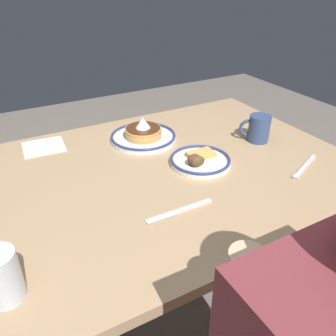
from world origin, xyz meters
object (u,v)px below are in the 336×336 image
object	(u,v)px
coffee_mug	(258,128)
drinking_glass	(2,279)
paper_napkin	(44,147)
plate_near_main	(143,135)
plate_center_pancakes	(200,160)
butter_knife	(180,211)
fork_near	(304,167)

from	to	relation	value
coffee_mug	drinking_glass	bearing A→B (deg)	18.67
paper_napkin	coffee_mug	bearing A→B (deg)	155.37
plate_near_main	paper_napkin	world-z (taller)	plate_near_main
plate_center_pancakes	drinking_glass	distance (m)	0.71
drinking_glass	paper_napkin	xyz separation A→B (m)	(-0.21, -0.67, -0.05)
plate_center_pancakes	drinking_glass	bearing A→B (deg)	22.63
drinking_glass	butter_knife	bearing A→B (deg)	-170.67
coffee_mug	butter_knife	distance (m)	0.56
coffee_mug	fork_near	distance (m)	0.25
plate_near_main	plate_center_pancakes	world-z (taller)	plate_near_main
plate_center_pancakes	butter_knife	size ratio (longest dim) A/B	1.01
paper_napkin	fork_near	size ratio (longest dim) A/B	0.79
coffee_mug	fork_near	xyz separation A→B (m)	(-0.00, 0.24, -0.05)
butter_knife	plate_near_main	bearing A→B (deg)	-102.81
plate_near_main	butter_knife	distance (m)	0.48
fork_near	butter_knife	distance (m)	0.50
plate_near_main	drinking_glass	xyz separation A→B (m)	(0.57, 0.55, 0.03)
plate_near_main	coffee_mug	size ratio (longest dim) A/B	2.42
paper_napkin	drinking_glass	bearing A→B (deg)	72.89
coffee_mug	butter_knife	world-z (taller)	coffee_mug
plate_center_pancakes	paper_napkin	bearing A→B (deg)	-41.34
butter_knife	paper_napkin	bearing A→B (deg)	-66.75
plate_near_main	fork_near	world-z (taller)	plate_near_main
plate_near_main	fork_near	distance (m)	0.61
butter_knife	plate_center_pancakes	bearing A→B (deg)	-134.58
plate_near_main	paper_napkin	size ratio (longest dim) A/B	1.73
coffee_mug	drinking_glass	distance (m)	1.02
fork_near	butter_knife	size ratio (longest dim) A/B	0.90
coffee_mug	paper_napkin	world-z (taller)	coffee_mug
plate_center_pancakes	coffee_mug	size ratio (longest dim) A/B	1.98
plate_center_pancakes	fork_near	xyz separation A→B (m)	(-0.31, 0.19, -0.01)
drinking_glass	butter_knife	world-z (taller)	drinking_glass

